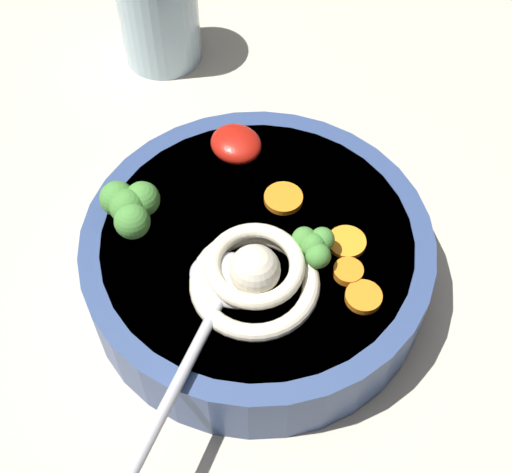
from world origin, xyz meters
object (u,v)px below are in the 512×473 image
object	(u,v)px
noodle_pile	(254,275)
soup_spoon	(223,295)
soup_bowl	(256,258)
drinking_glass	(158,10)

from	to	relation	value
noodle_pile	soup_spoon	bearing A→B (deg)	79.02
noodle_pile	soup_bowl	bearing A→B (deg)	-43.96
soup_bowl	noodle_pile	world-z (taller)	noodle_pile
soup_bowl	soup_spoon	world-z (taller)	soup_spoon
soup_spoon	drinking_glass	distance (cm)	33.54
soup_bowl	soup_spoon	distance (cm)	7.00
soup_bowl	noodle_pile	bearing A→B (deg)	136.04
noodle_pile	drinking_glass	xyz separation A→B (cm)	(29.50, -14.29, -1.61)
soup_bowl	soup_spoon	size ratio (longest dim) A/B	1.55
drinking_glass	noodle_pile	bearing A→B (deg)	154.16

